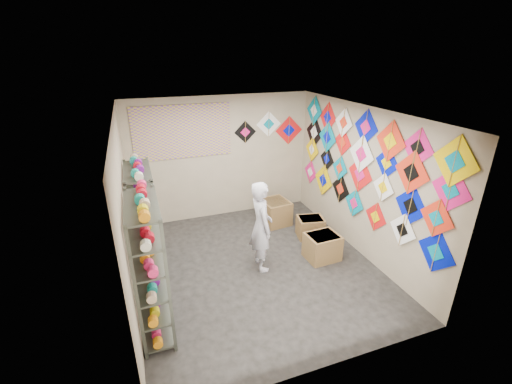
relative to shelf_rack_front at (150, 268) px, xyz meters
name	(u,v)px	position (x,y,z in m)	size (l,w,h in m)	color
ground	(256,266)	(1.78, 0.85, -0.95)	(4.50, 4.50, 0.00)	black
room_walls	(256,180)	(1.78, 0.85, 0.69)	(4.50, 4.50, 4.50)	tan
shelf_rack_front	(150,268)	(0.00, 0.00, 0.00)	(0.40, 1.10, 1.90)	#4C5147
shelf_rack_back	(144,224)	(0.00, 1.30, 0.00)	(0.40, 1.10, 1.90)	#4C5147
string_spools	(146,238)	(0.00, 0.65, 0.10)	(0.12, 2.36, 0.12)	#FF276E
kite_wall_display	(362,165)	(3.76, 0.83, 0.73)	(0.06, 4.27, 2.05)	#0110C3
back_wall_kites	(272,129)	(2.96, 3.09, 0.97)	(1.63, 0.02, 0.80)	black
poster	(183,132)	(0.98, 3.08, 1.05)	(2.00, 0.01, 1.10)	#794AA0
shopkeeper	(261,226)	(1.86, 0.83, -0.15)	(0.41, 0.60, 1.61)	silver
carton_a	(322,247)	(3.00, 0.68, -0.71)	(0.58, 0.48, 0.48)	olive
carton_b	(310,227)	(3.17, 1.46, -0.74)	(0.51, 0.42, 0.42)	olive
carton_c	(275,212)	(2.73, 2.26, -0.69)	(0.55, 0.60, 0.53)	olive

